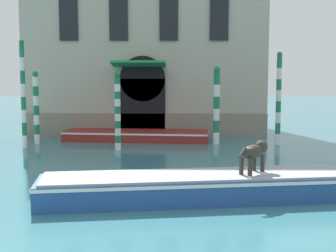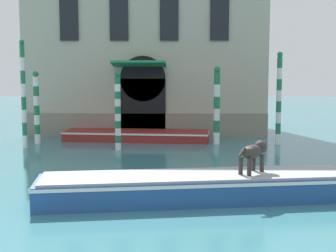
{
  "view_description": "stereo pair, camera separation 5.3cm",
  "coord_description": "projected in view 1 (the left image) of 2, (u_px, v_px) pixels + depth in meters",
  "views": [
    {
      "loc": [
        1.59,
        -4.61,
        3.14
      ],
      "look_at": [
        1.33,
        12.65,
        1.2
      ],
      "focal_mm": 50.0,
      "sensor_mm": 36.0,
      "label": 1
    },
    {
      "loc": [
        1.65,
        -4.61,
        3.14
      ],
      "look_at": [
        1.33,
        12.65,
        1.2
      ],
      "focal_mm": 50.0,
      "sensor_mm": 36.0,
      "label": 2
    }
  ],
  "objects": [
    {
      "name": "dog_on_deck",
      "position": [
        254.0,
        152.0,
        11.74
      ],
      "size": [
        0.85,
        0.99,
        0.8
      ],
      "rotation": [
        0.0,
        0.0,
        0.89
      ],
      "color": "#332D28",
      "rests_on": "boat_foreground"
    },
    {
      "name": "mooring_pole_0",
      "position": [
        118.0,
        110.0,
        19.14
      ],
      "size": [
        0.25,
        0.25,
        3.25
      ],
      "color": "white",
      "rests_on": "ground_plane"
    },
    {
      "name": "mooring_pole_1",
      "position": [
        36.0,
        107.0,
        20.89
      ],
      "size": [
        0.26,
        0.26,
        3.24
      ],
      "color": "white",
      "rests_on": "ground_plane"
    },
    {
      "name": "boat_foreground",
      "position": [
        198.0,
        186.0,
        11.67
      ],
      "size": [
        8.08,
        2.79,
        0.66
      ],
      "rotation": [
        0.0,
        0.0,
        0.14
      ],
      "color": "#234C8C",
      "rests_on": "ground_plane"
    },
    {
      "name": "palazzo_left",
      "position": [
        147.0,
        18.0,
        25.57
      ],
      "size": [
        12.17,
        7.4,
        12.39
      ],
      "color": "#B2A893",
      "rests_on": "ground_plane"
    },
    {
      "name": "mooring_pole_4",
      "position": [
        279.0,
        98.0,
        20.51
      ],
      "size": [
        0.24,
        0.24,
        4.08
      ],
      "color": "white",
      "rests_on": "ground_plane"
    },
    {
      "name": "boat_moored_near_palazzo",
      "position": [
        137.0,
        135.0,
        22.02
      ],
      "size": [
        6.9,
        2.49,
        0.46
      ],
      "rotation": [
        0.0,
        0.0,
        -0.1
      ],
      "color": "maroon",
      "rests_on": "ground_plane"
    },
    {
      "name": "mooring_pole_3",
      "position": [
        23.0,
        94.0,
        19.52
      ],
      "size": [
        0.2,
        0.2,
        4.54
      ],
      "color": "white",
      "rests_on": "ground_plane"
    },
    {
      "name": "mooring_pole_2",
      "position": [
        217.0,
        105.0,
        20.72
      ],
      "size": [
        0.29,
        0.29,
        3.46
      ],
      "color": "white",
      "rests_on": "ground_plane"
    }
  ]
}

